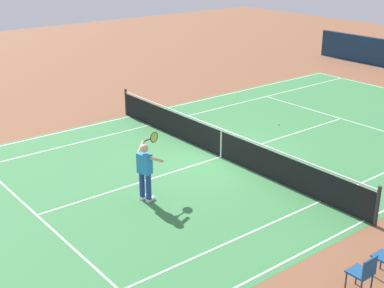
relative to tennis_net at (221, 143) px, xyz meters
name	(u,v)px	position (x,y,z in m)	size (l,w,h in m)	color
ground_plane	(221,157)	(0.00, 0.00, -0.49)	(60.00, 60.00, 0.00)	brown
court_slab	(221,157)	(0.00, 0.00, -0.49)	(24.20, 11.40, 0.00)	#387A42
court_line_markings	(221,157)	(0.00, 0.00, -0.49)	(23.85, 11.05, 0.01)	white
tennis_net	(221,143)	(0.00, 0.00, 0.00)	(0.10, 11.70, 1.08)	#2D2D33
tennis_player_near	(145,169)	(3.68, 1.05, 0.44)	(1.00, 0.86, 1.70)	navy
tennis_ball	(278,124)	(-3.87, -1.03, -0.46)	(0.07, 0.07, 0.07)	#CCE01E
spectator_chair_2	(364,272)	(2.63, 7.23, 0.03)	(0.44, 0.44, 0.88)	#38383D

